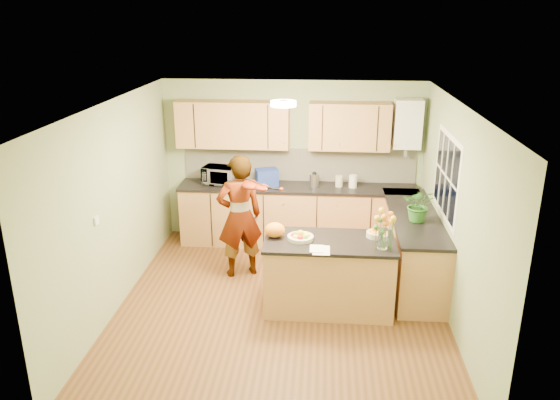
{
  "coord_description": "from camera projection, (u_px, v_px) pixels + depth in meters",
  "views": [
    {
      "loc": [
        0.47,
        -5.98,
        3.47
      ],
      "look_at": [
        -0.06,
        0.5,
        1.21
      ],
      "focal_mm": 35.0,
      "sensor_mm": 36.0,
      "label": 1
    }
  ],
  "objects": [
    {
      "name": "wall_back",
      "position": [
        293.0,
        161.0,
        8.52
      ],
      "size": [
        4.0,
        0.02,
        2.5
      ],
      "primitive_type": "cube",
      "color": "#91A777",
      "rests_on": "floor"
    },
    {
      "name": "orange_bag",
      "position": [
        275.0,
        230.0,
        6.54
      ],
      "size": [
        0.24,
        0.21,
        0.18
      ],
      "primitive_type": "ellipsoid",
      "rotation": [
        0.0,
        0.0,
        -0.0
      ],
      "color": "orange",
      "rests_on": "peninsula_island"
    },
    {
      "name": "right_counter",
      "position": [
        412.0,
        247.0,
        7.32
      ],
      "size": [
        0.62,
        2.24,
        0.94
      ],
      "color": "#B37647",
      "rests_on": "floor"
    },
    {
      "name": "wall_front",
      "position": [
        259.0,
        310.0,
        4.28
      ],
      "size": [
        4.0,
        0.02,
        2.5
      ],
      "primitive_type": "cube",
      "color": "#91A777",
      "rests_on": "floor"
    },
    {
      "name": "ceiling",
      "position": [
        281.0,
        104.0,
        5.99
      ],
      "size": [
        4.0,
        4.5,
        0.02
      ],
      "primitive_type": "cube",
      "color": "silver",
      "rests_on": "wall_back"
    },
    {
      "name": "fruit_dish",
      "position": [
        300.0,
        236.0,
        6.48
      ],
      "size": [
        0.31,
        0.31,
        0.11
      ],
      "color": "beige",
      "rests_on": "peninsula_island"
    },
    {
      "name": "floor",
      "position": [
        281.0,
        305.0,
        6.81
      ],
      "size": [
        4.5,
        4.5,
        0.0
      ],
      "primitive_type": "plane",
      "color": "#553618",
      "rests_on": "ground"
    },
    {
      "name": "jar_cream",
      "position": [
        339.0,
        181.0,
        8.28
      ],
      "size": [
        0.12,
        0.12,
        0.17
      ],
      "primitive_type": "cylinder",
      "rotation": [
        0.0,
        0.0,
        -0.06
      ],
      "color": "beige",
      "rests_on": "back_counter"
    },
    {
      "name": "window_right",
      "position": [
        446.0,
        176.0,
        6.71
      ],
      "size": [
        0.01,
        1.3,
        1.05
      ],
      "color": "white",
      "rests_on": "wall_right"
    },
    {
      "name": "orange_bowl",
      "position": [
        376.0,
        233.0,
        6.55
      ],
      "size": [
        0.23,
        0.23,
        0.13
      ],
      "color": "beige",
      "rests_on": "peninsula_island"
    },
    {
      "name": "violinist",
      "position": [
        240.0,
        216.0,
        7.34
      ],
      "size": [
        0.73,
        0.62,
        1.71
      ],
      "primitive_type": "imported",
      "rotation": [
        0.0,
        0.0,
        3.54
      ],
      "color": "tan",
      "rests_on": "floor"
    },
    {
      "name": "kettle",
      "position": [
        314.0,
        180.0,
        8.27
      ],
      "size": [
        0.14,
        0.14,
        0.27
      ],
      "rotation": [
        0.0,
        0.0,
        0.42
      ],
      "color": "#B2B2B6",
      "rests_on": "back_counter"
    },
    {
      "name": "blue_box",
      "position": [
        267.0,
        177.0,
        8.3
      ],
      "size": [
        0.39,
        0.33,
        0.26
      ],
      "primitive_type": "cube",
      "rotation": [
        0.0,
        0.0,
        0.33
      ],
      "color": "navy",
      "rests_on": "back_counter"
    },
    {
      "name": "wall_left",
      "position": [
        116.0,
        206.0,
        6.55
      ],
      "size": [
        0.02,
        4.5,
        2.5
      ],
      "primitive_type": "cube",
      "color": "#91A777",
      "rests_on": "floor"
    },
    {
      "name": "papers",
      "position": [
        321.0,
        250.0,
        6.2
      ],
      "size": [
        0.2,
        0.27,
        0.01
      ],
      "primitive_type": "cube",
      "color": "white",
      "rests_on": "peninsula_island"
    },
    {
      "name": "microwave",
      "position": [
        220.0,
        175.0,
        8.39
      ],
      "size": [
        0.55,
        0.43,
        0.27
      ],
      "primitive_type": "imported",
      "rotation": [
        0.0,
        0.0,
        -0.2
      ],
      "color": "white",
      "rests_on": "back_counter"
    },
    {
      "name": "violin",
      "position": [
        251.0,
        185.0,
        6.95
      ],
      "size": [
        0.72,
        0.62,
        0.18
      ],
      "primitive_type": null,
      "rotation": [
        0.17,
        0.0,
        -0.61
      ],
      "color": "#540F05",
      "rests_on": "violinist"
    },
    {
      "name": "potted_plant",
      "position": [
        419.0,
        205.0,
        6.86
      ],
      "size": [
        0.46,
        0.42,
        0.44
      ],
      "primitive_type": "imported",
      "rotation": [
        0.0,
        0.0,
        -0.23
      ],
      "color": "#2D6A23",
      "rests_on": "right_counter"
    },
    {
      "name": "upper_cabinets",
      "position": [
        281.0,
        125.0,
        8.17
      ],
      "size": [
        3.2,
        0.34,
        0.7
      ],
      "color": "#B37647",
      "rests_on": "wall_back"
    },
    {
      "name": "ceiling_lamp",
      "position": [
        283.0,
        104.0,
        6.28
      ],
      "size": [
        0.3,
        0.3,
        0.07
      ],
      "color": "#FFEABF",
      "rests_on": "ceiling"
    },
    {
      "name": "light_switch",
      "position": [
        96.0,
        221.0,
        5.97
      ],
      "size": [
        0.02,
        0.09,
        0.09
      ],
      "primitive_type": "cube",
      "color": "white",
      "rests_on": "wall_left"
    },
    {
      "name": "jar_white",
      "position": [
        353.0,
        181.0,
        8.24
      ],
      "size": [
        0.14,
        0.14,
        0.19
      ],
      "primitive_type": "cylinder",
      "rotation": [
        0.0,
        0.0,
        0.18
      ],
      "color": "white",
      "rests_on": "back_counter"
    },
    {
      "name": "peninsula_island",
      "position": [
        329.0,
        274.0,
        6.62
      ],
      "size": [
        1.56,
        0.8,
        0.89
      ],
      "color": "#B37647",
      "rests_on": "floor"
    },
    {
      "name": "flower_vase",
      "position": [
        384.0,
        221.0,
        6.14
      ],
      "size": [
        0.28,
        0.28,
        0.51
      ],
      "rotation": [
        0.0,
        0.0,
        0.09
      ],
      "color": "silver",
      "rests_on": "peninsula_island"
    },
    {
      "name": "splashback",
      "position": [
        299.0,
        165.0,
        8.51
      ],
      "size": [
        3.6,
        0.02,
        0.52
      ],
      "primitive_type": "cube",
      "color": "beige",
      "rests_on": "back_counter"
    },
    {
      "name": "wall_right",
      "position": [
        455.0,
        216.0,
        6.24
      ],
      "size": [
        0.02,
        4.5,
        2.5
      ],
      "primitive_type": "cube",
      "color": "#91A777",
      "rests_on": "floor"
    },
    {
      "name": "boiler",
      "position": [
        408.0,
        124.0,
        8.02
      ],
      "size": [
        0.4,
        0.3,
        0.86
      ],
      "color": "white",
      "rests_on": "wall_back"
    },
    {
      "name": "back_counter",
      "position": [
        298.0,
        215.0,
        8.48
      ],
      "size": [
        3.64,
        0.62,
        0.94
      ],
      "color": "#B37647",
      "rests_on": "floor"
    }
  ]
}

